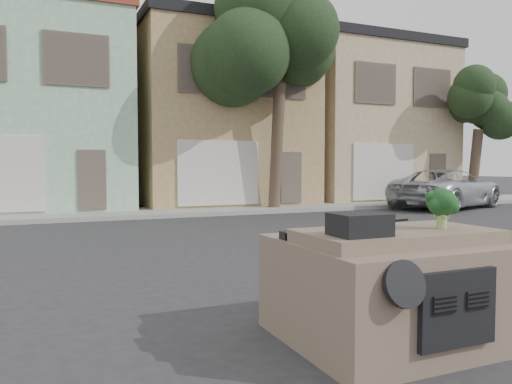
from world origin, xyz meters
TOP-DOWN VIEW (x-y plane):
  - ground_plane at (0.00, 0.00)m, footprint 120.00×120.00m
  - sidewalk at (0.00, 10.50)m, footprint 40.00×3.00m
  - townhouse_mint at (-3.50, 14.50)m, footprint 7.20×8.20m
  - townhouse_tan at (4.00, 14.50)m, footprint 7.20×8.20m
  - townhouse_beige at (11.50, 14.50)m, footprint 7.20×8.20m
  - silver_pickup at (11.91, 8.30)m, footprint 6.19×4.38m
  - tree_near at (5.00, 9.80)m, footprint 4.40×4.00m
  - tree_far at (15.00, 9.80)m, footprint 3.20×3.00m
  - car_dashboard at (0.00, -3.00)m, footprint 2.00×1.80m
  - instrument_hump at (-0.58, -3.35)m, footprint 0.48×0.38m
  - wiper_arm at (0.28, -2.62)m, footprint 0.69×0.15m
  - broccoli at (0.44, -3.27)m, footprint 0.44×0.44m

SIDE VIEW (x-z plane):
  - ground_plane at x=0.00m, z-range 0.00..0.00m
  - silver_pickup at x=11.91m, z-range -0.78..0.78m
  - sidewalk at x=0.00m, z-range 0.00..0.15m
  - car_dashboard at x=0.00m, z-range 0.00..1.12m
  - wiper_arm at x=0.28m, z-range 1.12..1.14m
  - instrument_hump at x=-0.58m, z-range 1.12..1.32m
  - broccoli at x=0.44m, z-range 1.12..1.53m
  - tree_far at x=15.00m, z-range 0.00..6.00m
  - townhouse_mint at x=-3.50m, z-range 0.00..7.55m
  - townhouse_tan at x=4.00m, z-range 0.00..7.55m
  - townhouse_beige at x=11.50m, z-range 0.00..7.55m
  - tree_near at x=5.00m, z-range 0.00..8.50m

